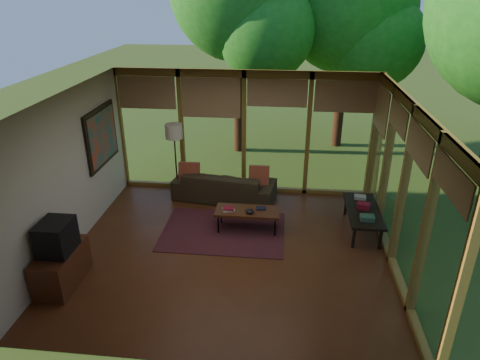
# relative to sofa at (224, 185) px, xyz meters

# --- Properties ---
(floor) EXTENTS (5.50, 5.50, 0.00)m
(floor) POSITION_rel_sofa_xyz_m (0.37, -2.00, -0.32)
(floor) COLOR brown
(floor) RESTS_ON ground
(ceiling) EXTENTS (5.50, 5.50, 0.00)m
(ceiling) POSITION_rel_sofa_xyz_m (0.37, -2.00, 2.38)
(ceiling) COLOR white
(ceiling) RESTS_ON ground
(wall_left) EXTENTS (0.04, 5.00, 2.70)m
(wall_left) POSITION_rel_sofa_xyz_m (-2.38, -2.00, 1.03)
(wall_left) COLOR beige
(wall_left) RESTS_ON ground
(wall_front) EXTENTS (5.50, 0.04, 2.70)m
(wall_front) POSITION_rel_sofa_xyz_m (0.37, -4.50, 1.03)
(wall_front) COLOR beige
(wall_front) RESTS_ON ground
(window_wall_back) EXTENTS (5.50, 0.12, 2.70)m
(window_wall_back) POSITION_rel_sofa_xyz_m (0.37, 0.50, 1.03)
(window_wall_back) COLOR olive
(window_wall_back) RESTS_ON ground
(window_wall_right) EXTENTS (0.12, 5.00, 2.70)m
(window_wall_right) POSITION_rel_sofa_xyz_m (3.12, -2.00, 1.03)
(window_wall_right) COLOR olive
(window_wall_right) RESTS_ON ground
(tree_ne) EXTENTS (3.45, 3.45, 5.51)m
(tree_ne) POSITION_rel_sofa_xyz_m (2.77, 3.88, 3.45)
(tree_ne) COLOR #371E14
(tree_ne) RESTS_ON ground
(rug) EXTENTS (2.30, 1.63, 0.01)m
(rug) POSITION_rel_sofa_xyz_m (0.17, -1.37, -0.31)
(rug) COLOR maroon
(rug) RESTS_ON floor
(sofa) EXTENTS (2.27, 1.16, 0.63)m
(sofa) POSITION_rel_sofa_xyz_m (0.00, 0.00, 0.00)
(sofa) COLOR #352C1A
(sofa) RESTS_ON floor
(pillow_left) EXTENTS (0.44, 0.23, 0.46)m
(pillow_left) POSITION_rel_sofa_xyz_m (-0.75, -0.05, 0.28)
(pillow_left) COLOR maroon
(pillow_left) RESTS_ON sofa
(pillow_right) EXTENTS (0.42, 0.23, 0.44)m
(pillow_right) POSITION_rel_sofa_xyz_m (0.75, -0.05, 0.28)
(pillow_right) COLOR maroon
(pillow_right) RESTS_ON sofa
(ct_book_lower) EXTENTS (0.26, 0.22, 0.03)m
(ct_book_lower) POSITION_rel_sofa_xyz_m (0.27, -1.31, 0.12)
(ct_book_lower) COLOR #ABA79B
(ct_book_lower) RESTS_ON coffee_table
(ct_book_upper) EXTENTS (0.21, 0.16, 0.03)m
(ct_book_upper) POSITION_rel_sofa_xyz_m (0.27, -1.31, 0.15)
(ct_book_upper) COLOR maroon
(ct_book_upper) RESTS_ON coffee_table
(ct_book_side) EXTENTS (0.19, 0.15, 0.03)m
(ct_book_side) POSITION_rel_sofa_xyz_m (0.87, -1.18, 0.12)
(ct_book_side) COLOR black
(ct_book_side) RESTS_ON coffee_table
(ct_bowl) EXTENTS (0.16, 0.16, 0.07)m
(ct_bowl) POSITION_rel_sofa_xyz_m (0.67, -1.36, 0.14)
(ct_bowl) COLOR black
(ct_bowl) RESTS_ON coffee_table
(media_cabinet) EXTENTS (0.50, 1.00, 0.60)m
(media_cabinet) POSITION_rel_sofa_xyz_m (-2.10, -3.17, -0.02)
(media_cabinet) COLOR #552917
(media_cabinet) RESTS_ON floor
(television) EXTENTS (0.45, 0.55, 0.50)m
(television) POSITION_rel_sofa_xyz_m (-2.08, -3.17, 0.53)
(television) COLOR black
(television) RESTS_ON media_cabinet
(console_book_a) EXTENTS (0.25, 0.18, 0.09)m
(console_book_a) POSITION_rel_sofa_xyz_m (2.77, -1.46, 0.18)
(console_book_a) COLOR #355D49
(console_book_a) RESTS_ON side_console
(console_book_b) EXTENTS (0.27, 0.23, 0.10)m
(console_book_b) POSITION_rel_sofa_xyz_m (2.77, -1.01, 0.19)
(console_book_b) COLOR maroon
(console_book_b) RESTS_ON side_console
(console_book_c) EXTENTS (0.23, 0.18, 0.06)m
(console_book_c) POSITION_rel_sofa_xyz_m (2.77, -0.61, 0.17)
(console_book_c) COLOR #ABA79B
(console_book_c) RESTS_ON side_console
(floor_lamp) EXTENTS (0.36, 0.36, 1.65)m
(floor_lamp) POSITION_rel_sofa_xyz_m (-1.05, 0.01, 1.09)
(floor_lamp) COLOR black
(floor_lamp) RESTS_ON floor
(coffee_table) EXTENTS (1.20, 0.50, 0.43)m
(coffee_table) POSITION_rel_sofa_xyz_m (0.62, -1.26, 0.07)
(coffee_table) COLOR #552917
(coffee_table) RESTS_ON floor
(side_console) EXTENTS (0.60, 1.40, 0.46)m
(side_console) POSITION_rel_sofa_xyz_m (2.77, -1.06, 0.09)
(side_console) COLOR black
(side_console) RESTS_ON floor
(wall_painting) EXTENTS (0.06, 1.35, 1.15)m
(wall_painting) POSITION_rel_sofa_xyz_m (-2.34, -0.60, 1.23)
(wall_painting) COLOR black
(wall_painting) RESTS_ON wall_left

